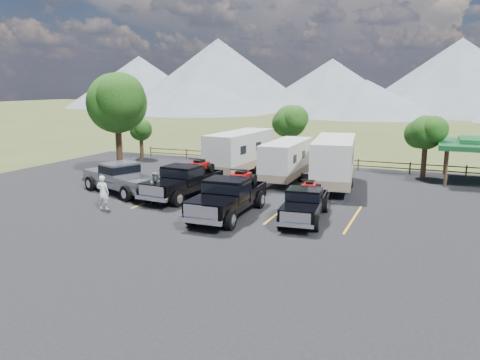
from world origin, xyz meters
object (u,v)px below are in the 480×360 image
at_px(rig_center, 229,195).
at_px(pickup_silver, 121,178).
at_px(trailer_center, 286,160).
at_px(person_a, 103,193).
at_px(person_b, 156,189).
at_px(trailer_right, 334,162).
at_px(rig_left, 184,180).
at_px(rig_right, 305,203).
at_px(trailer_left, 240,152).
at_px(tree_big_nw, 117,103).

distance_m(rig_center, pickup_silver, 8.76).
distance_m(trailer_center, person_a, 13.59).
bearing_deg(person_a, person_b, -148.42).
bearing_deg(pickup_silver, trailer_right, 141.18).
height_order(trailer_center, person_a, trailer_center).
relative_size(rig_center, trailer_center, 0.83).
xyz_separation_m(person_a, person_b, (2.20, 2.04, -0.01)).
xyz_separation_m(rig_left, rig_right, (8.28, -2.04, -0.17)).
distance_m(rig_left, person_a, 5.23).
relative_size(trailer_left, trailer_right, 0.98).
xyz_separation_m(tree_big_nw, trailer_center, (12.39, 3.04, -4.03)).
height_order(trailer_center, pickup_silver, trailer_center).
xyz_separation_m(rig_left, person_a, (-2.69, -4.49, -0.10)).
bearing_deg(person_a, rig_center, -178.16).
relative_size(rig_right, trailer_right, 0.59).
bearing_deg(trailer_left, tree_big_nw, -147.99).
relative_size(tree_big_nw, person_a, 4.01).
distance_m(trailer_center, person_b, 10.73).
bearing_deg(rig_center, person_a, -168.37).
xyz_separation_m(rig_center, person_b, (-4.80, 0.41, -0.13)).
bearing_deg(trailer_left, trailer_right, -10.92).
bearing_deg(rig_right, person_a, -173.24).
xyz_separation_m(rig_right, trailer_center, (-3.82, 9.10, 0.62)).
height_order(rig_left, person_b, rig_left).
bearing_deg(trailer_left, rig_center, -66.09).
height_order(trailer_left, pickup_silver, trailer_left).
relative_size(rig_center, trailer_left, 0.72).
bearing_deg(trailer_center, trailer_right, -12.99).
distance_m(rig_right, trailer_center, 9.88).
bearing_deg(person_b, tree_big_nw, 107.72).
height_order(rig_left, trailer_left, trailer_left).
bearing_deg(rig_right, rig_center, -174.16).
distance_m(tree_big_nw, rig_left, 9.95).
bearing_deg(tree_big_nw, person_a, -58.40).
distance_m(trailer_left, trailer_center, 4.39).
height_order(rig_left, trailer_center, trailer_center).
distance_m(rig_left, trailer_center, 8.36).
relative_size(rig_left, trailer_right, 0.70).
bearing_deg(trailer_right, rig_left, -149.90).
distance_m(tree_big_nw, trailer_left, 10.03).
relative_size(tree_big_nw, pickup_silver, 1.13).
bearing_deg(pickup_silver, tree_big_nw, -120.82).
xyz_separation_m(rig_left, trailer_left, (0.28, 8.36, 0.66)).
distance_m(rig_center, trailer_right, 9.89).
distance_m(trailer_left, pickup_silver, 10.19).
relative_size(rig_left, rig_center, 0.99).
bearing_deg(pickup_silver, rig_left, 121.81).
relative_size(rig_right, trailer_center, 0.69).
bearing_deg(trailer_right, pickup_silver, -157.85).
xyz_separation_m(trailer_center, pickup_silver, (-8.65, -7.83, -0.50)).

